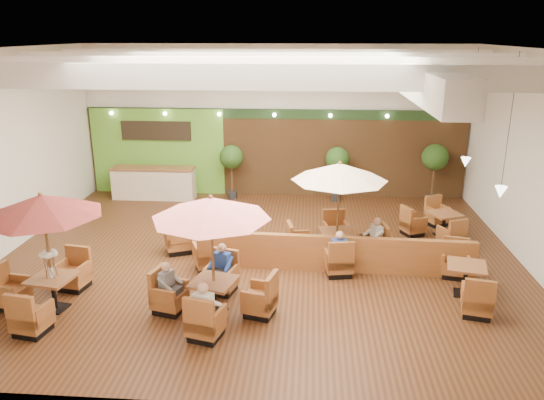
# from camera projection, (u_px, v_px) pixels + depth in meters

# --- Properties ---
(room) EXTENTS (14.04, 14.00, 5.52)m
(room) POSITION_uv_depth(u_px,v_px,m) (272.00, 118.00, 14.53)
(room) COLOR #381E0F
(room) RESTS_ON ground
(service_counter) EXTENTS (3.00, 0.75, 1.18)m
(service_counter) POSITION_uv_depth(u_px,v_px,m) (154.00, 183.00, 19.48)
(service_counter) COLOR beige
(service_counter) RESTS_ON ground
(booth_divider) EXTENTS (6.90, 0.44, 0.96)m
(booth_divider) POSITION_uv_depth(u_px,v_px,m) (337.00, 254.00, 13.53)
(booth_divider) COLOR brown
(booth_divider) RESTS_ON ground
(table_0) EXTENTS (2.63, 2.74, 2.72)m
(table_0) POSITION_uv_depth(u_px,v_px,m) (42.00, 227.00, 11.22)
(table_0) COLOR brown
(table_0) RESTS_ON ground
(table_1) EXTENTS (2.79, 2.79, 2.72)m
(table_1) POSITION_uv_depth(u_px,v_px,m) (212.00, 235.00, 11.08)
(table_1) COLOR brown
(table_1) RESTS_ON ground
(table_2) EXTENTS (2.75, 2.75, 2.73)m
(table_2) POSITION_uv_depth(u_px,v_px,m) (339.00, 194.00, 13.86)
(table_2) COLOR brown
(table_2) RESTS_ON ground
(table_3) EXTENTS (2.13, 3.03, 1.62)m
(table_3) POSITION_uv_depth(u_px,v_px,m) (206.00, 237.00, 14.65)
(table_3) COLOR brown
(table_3) RESTS_ON ground
(table_4) EXTENTS (1.03, 2.68, 0.96)m
(table_4) POSITION_uv_depth(u_px,v_px,m) (465.00, 280.00, 12.35)
(table_4) COLOR brown
(table_4) RESTS_ON ground
(table_5) EXTENTS (1.86, 2.63, 0.92)m
(table_5) POSITION_uv_depth(u_px,v_px,m) (435.00, 225.00, 15.97)
(table_5) COLOR brown
(table_5) RESTS_ON ground
(topiary_0) EXTENTS (0.86, 0.86, 2.00)m
(topiary_0) POSITION_uv_depth(u_px,v_px,m) (231.00, 159.00, 19.19)
(topiary_0) COLOR black
(topiary_0) RESTS_ON ground
(topiary_1) EXTENTS (0.86, 0.86, 1.99)m
(topiary_1) POSITION_uv_depth(u_px,v_px,m) (337.00, 161.00, 18.92)
(topiary_1) COLOR black
(topiary_1) RESTS_ON ground
(topiary_2) EXTENTS (0.92, 0.92, 2.15)m
(topiary_2) POSITION_uv_depth(u_px,v_px,m) (435.00, 160.00, 18.64)
(topiary_2) COLOR black
(topiary_2) RESTS_ON ground
(diner_0) EXTENTS (0.43, 0.38, 0.80)m
(diner_0) POSITION_uv_depth(u_px,v_px,m) (205.00, 304.00, 10.46)
(diner_0) COLOR white
(diner_0) RESTS_ON ground
(diner_1) EXTENTS (0.42, 0.38, 0.75)m
(diner_1) POSITION_uv_depth(u_px,v_px,m) (221.00, 263.00, 12.36)
(diner_1) COLOR #2545A0
(diner_1) RESTS_ON ground
(diner_2) EXTENTS (0.36, 0.39, 0.71)m
(diner_2) POSITION_uv_depth(u_px,v_px,m) (168.00, 282.00, 11.49)
(diner_2) COLOR slate
(diner_2) RESTS_ON ground
(diner_3) EXTENTS (0.38, 0.33, 0.74)m
(diner_3) POSITION_uv_depth(u_px,v_px,m) (339.00, 248.00, 13.25)
(diner_3) COLOR #2545A0
(diner_3) RESTS_ON ground
(diner_4) EXTENTS (0.38, 0.41, 0.75)m
(diner_4) POSITION_uv_depth(u_px,v_px,m) (375.00, 234.00, 14.13)
(diner_4) COLOR white
(diner_4) RESTS_ON ground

